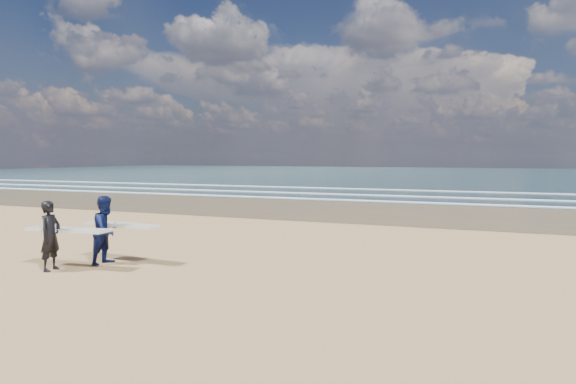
% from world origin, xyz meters
% --- Properties ---
extents(surfer_near, '(2.25, 1.09, 1.74)m').
position_xyz_m(surfer_near, '(0.02, 0.69, 0.89)').
color(surfer_near, black).
rests_on(surfer_near, ground).
extents(surfer_far, '(2.22, 1.11, 1.80)m').
position_xyz_m(surfer_far, '(0.71, 1.83, 0.91)').
color(surfer_far, '#0A123C').
rests_on(surfer_far, ground).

